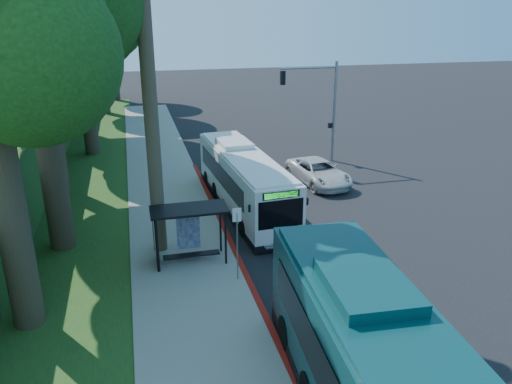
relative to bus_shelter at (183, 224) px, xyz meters
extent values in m
plane|color=black|center=(7.26, 2.86, -1.81)|extent=(140.00, 140.00, 0.00)
cube|color=gray|center=(-0.04, 2.86, -1.75)|extent=(4.50, 70.00, 0.12)
cube|color=#9D1911|center=(2.26, -1.14, -1.74)|extent=(0.25, 30.00, 0.13)
cube|color=#234719|center=(-5.74, 7.86, -1.78)|extent=(8.00, 70.00, 0.06)
cube|color=black|center=(0.26, -0.14, 0.69)|extent=(3.20, 1.50, 0.10)
cube|color=black|center=(-1.19, -0.14, -0.61)|extent=(0.06, 1.30, 2.20)
cube|color=navy|center=(0.26, 0.56, -0.56)|extent=(1.00, 0.12, 1.70)
cube|color=black|center=(0.26, -0.24, -1.36)|extent=(2.40, 0.40, 0.06)
cube|color=black|center=(-1.14, 0.46, -0.61)|extent=(0.08, 0.08, 2.40)
cube|color=black|center=(1.66, 0.46, -0.61)|extent=(0.08, 0.08, 2.40)
cube|color=black|center=(-1.14, -0.74, -0.61)|extent=(0.08, 0.08, 2.40)
cube|color=black|center=(1.66, -0.74, -0.61)|extent=(0.08, 0.08, 2.40)
cylinder|color=gray|center=(1.86, -2.14, -0.31)|extent=(0.06, 0.06, 3.00)
cube|color=white|center=(1.86, -2.14, 1.09)|extent=(0.35, 0.04, 0.55)
cylinder|color=gray|center=(12.06, 12.86, 1.69)|extent=(0.20, 0.20, 7.00)
cylinder|color=gray|center=(10.06, 12.86, 4.79)|extent=(4.00, 0.14, 0.14)
cube|color=black|center=(8.26, 12.86, 4.19)|extent=(0.30, 0.30, 0.90)
cube|color=black|center=(11.81, 12.86, 0.79)|extent=(0.25, 0.25, 0.35)
cylinder|color=#4C3F2D|center=(-0.94, 1.36, 4.69)|extent=(0.60, 0.60, 13.00)
cylinder|color=#382B1E|center=(-5.24, 2.86, 3.44)|extent=(1.10, 1.10, 10.50)
sphere|color=#173B10|center=(-3.64, 1.66, 8.69)|extent=(5.60, 5.60, 5.60)
cylinder|color=#382B1E|center=(-6.24, 10.86, 4.14)|extent=(1.18, 1.18, 11.90)
cylinder|color=#382B1E|center=(-4.74, 18.86, 3.09)|extent=(1.06, 1.06, 9.80)
sphere|color=#173B10|center=(-3.06, 17.60, 7.99)|extent=(5.88, 5.88, 5.88)
sphere|color=#173B10|center=(-6.21, 20.33, 8.27)|extent=(5.46, 5.46, 5.46)
cylinder|color=#382B1E|center=(-6.74, 26.86, 3.79)|extent=(1.14, 1.14, 11.20)
cylinder|color=#382B1E|center=(-4.24, 34.86, 2.74)|extent=(1.02, 1.02, 9.10)
sphere|color=#173B10|center=(-4.24, 34.86, 8.33)|extent=(8.00, 8.00, 8.00)
sphere|color=#173B10|center=(-2.64, 33.66, 7.29)|extent=(5.60, 5.60, 5.60)
sphere|color=#173B10|center=(-5.64, 36.26, 7.55)|extent=(5.20, 5.20, 5.20)
cylinder|color=#382B1E|center=(-3.24, 42.86, 2.39)|extent=(0.98, 0.98, 8.40)
sphere|color=#173B10|center=(-3.24, 42.86, 7.55)|extent=(7.00, 7.00, 7.00)
sphere|color=#173B10|center=(-1.84, 41.81, 6.59)|extent=(4.90, 4.90, 4.90)
sphere|color=#173B10|center=(-4.47, 44.08, 6.83)|extent=(4.55, 4.55, 4.55)
cylinder|color=#382B1E|center=(-5.74, -3.14, 2.74)|extent=(1.02, 1.02, 9.10)
sphere|color=#173B10|center=(-4.30, -4.22, 7.29)|extent=(5.04, 5.04, 5.04)
cube|color=silver|center=(3.89, 5.48, -0.15)|extent=(3.11, 11.33, 2.66)
cube|color=black|center=(3.89, 5.48, -1.53)|extent=(3.14, 11.39, 0.33)
cube|color=black|center=(3.85, 5.95, 0.11)|extent=(3.00, 8.87, 1.03)
cube|color=black|center=(4.25, -0.06, 0.06)|extent=(2.10, 0.25, 1.31)
cube|color=black|center=(3.52, 11.02, 0.15)|extent=(1.91, 0.24, 0.93)
cube|color=#19E533|center=(4.25, -0.06, 0.95)|extent=(1.55, 0.19, 0.26)
cube|color=silver|center=(3.89, 5.48, 1.23)|extent=(2.88, 10.76, 0.11)
cube|color=silver|center=(3.76, 7.35, 1.38)|extent=(1.82, 2.44, 0.33)
cylinder|color=black|center=(3.05, 1.84, -1.34)|extent=(0.34, 0.95, 0.93)
cylinder|color=black|center=(5.20, 1.98, -1.34)|extent=(0.34, 0.95, 0.93)
cylinder|color=black|center=(2.53, 9.66, -1.34)|extent=(0.34, 0.95, 0.93)
cylinder|color=black|center=(4.68, 9.80, -1.34)|extent=(0.34, 0.95, 0.93)
cube|color=black|center=(3.49, -11.16, 0.47)|extent=(3.58, 10.55, 1.22)
cube|color=black|center=(3.89, -5.12, 0.52)|extent=(2.27, 0.28, 1.11)
cube|color=#0A383A|center=(3.46, -11.71, 1.80)|extent=(3.43, 12.79, 0.13)
cube|color=#0A383A|center=(3.60, -9.50, 1.99)|extent=(2.16, 2.90, 0.39)
cylinder|color=black|center=(2.51, -6.58, -1.25)|extent=(0.41, 1.13, 1.11)
cylinder|color=black|center=(5.07, -6.75, -1.25)|extent=(0.41, 1.13, 1.11)
imported|color=silver|center=(9.31, 8.38, -1.07)|extent=(3.15, 5.61, 1.48)
camera|label=1|loc=(-1.76, -19.34, 8.48)|focal=35.00mm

